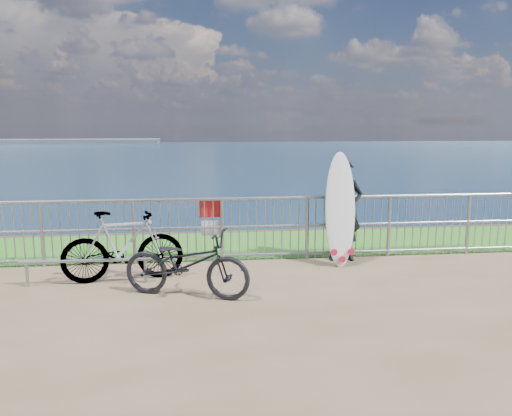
{
  "coord_description": "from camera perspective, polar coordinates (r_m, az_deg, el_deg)",
  "views": [
    {
      "loc": [
        -0.85,
        -6.86,
        2.41
      ],
      "look_at": [
        0.05,
        1.2,
        1.0
      ],
      "focal_mm": 35.0,
      "sensor_mm": 36.0,
      "label": 1
    }
  ],
  "objects": [
    {
      "name": "bicycle_near",
      "position": [
        6.99,
        -7.95,
        -6.29
      ],
      "size": [
        1.92,
        1.2,
        0.95
      ],
      "primitive_type": "imported",
      "rotation": [
        0.0,
        0.0,
        1.23
      ],
      "color": "black",
      "rests_on": "ground"
    },
    {
      "name": "bicycle_far",
      "position": [
        7.85,
        -14.99,
        -4.21
      ],
      "size": [
        1.88,
        0.79,
        1.09
      ],
      "primitive_type": "imported",
      "rotation": [
        0.0,
        0.0,
        1.73
      ],
      "color": "black",
      "rests_on": "ground"
    },
    {
      "name": "surfboard",
      "position": [
        8.49,
        9.6,
        -0.63
      ],
      "size": [
        0.55,
        0.5,
        1.92
      ],
      "color": "white",
      "rests_on": "ground"
    },
    {
      "name": "seascape",
      "position": [
        160.33,
        -22.01,
        6.86
      ],
      "size": [
        260.0,
        260.0,
        5.0
      ],
      "color": "brown",
      "rests_on": "ground"
    },
    {
      "name": "bike_rack",
      "position": [
        7.86,
        -18.81,
        -6.03
      ],
      "size": [
        1.91,
        0.05,
        0.4
      ],
      "color": "gray",
      "rests_on": "ground"
    },
    {
      "name": "surfer",
      "position": [
        8.79,
        9.98,
        -0.26
      ],
      "size": [
        0.65,
        0.43,
        1.77
      ],
      "primitive_type": "imported",
      "rotation": [
        0.0,
        0.0,
        -0.01
      ],
      "color": "black",
      "rests_on": "ground"
    },
    {
      "name": "grass_strip",
      "position": [
        9.89,
        -1.23,
        -4.18
      ],
      "size": [
        120.0,
        120.0,
        0.0
      ],
      "primitive_type": "plane",
      "color": "#2D7821",
      "rests_on": "ground"
    },
    {
      "name": "railing",
      "position": [
        8.69,
        -0.54,
        -2.28
      ],
      "size": [
        10.06,
        0.1,
        1.13
      ],
      "color": "gray",
      "rests_on": "ground"
    }
  ]
}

